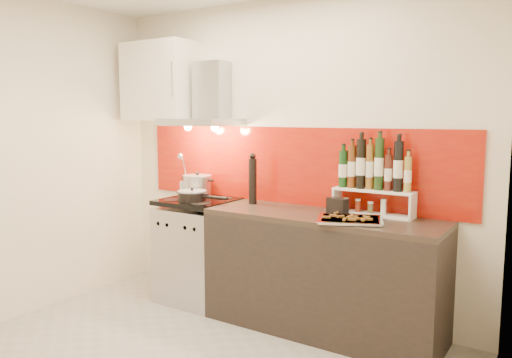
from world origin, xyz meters
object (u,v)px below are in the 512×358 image
Objects in this scene: saute_pan at (193,196)px; baking_tray at (350,219)px; range_stove at (199,251)px; stock_pot at (197,185)px; pepper_mill at (253,179)px; counter at (322,273)px.

saute_pan reaches higher than baking_tray.
saute_pan is at bearing -76.46° from range_stove.
pepper_mill reaches higher than stock_pot.
stock_pot is 0.54× the size of saute_pan.
range_stove is 2.12× the size of pepper_mill.
range_stove is 1.69× the size of baking_tray.
pepper_mill is at bearing 171.66° from counter.
stock_pot is at bearing 131.18° from range_stove.
counter is at bearing -8.34° from pepper_mill.
pepper_mill is (-0.70, 0.10, 0.66)m from counter.
counter is (1.20, 0.00, 0.01)m from range_stove.
baking_tray reaches higher than counter.
pepper_mill reaches higher than saute_pan.
saute_pan is 1.12× the size of pepper_mill.
saute_pan reaches higher than range_stove.
counter is 0.55m from baking_tray.
counter is 0.96m from pepper_mill.
counter is at bearing 154.93° from baking_tray.
baking_tray is at bearing -0.92° from saute_pan.
saute_pan is (-1.18, -0.10, 0.50)m from counter.
counter is 6.90× the size of stock_pot.
pepper_mill is (0.50, 0.11, 0.67)m from range_stove.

